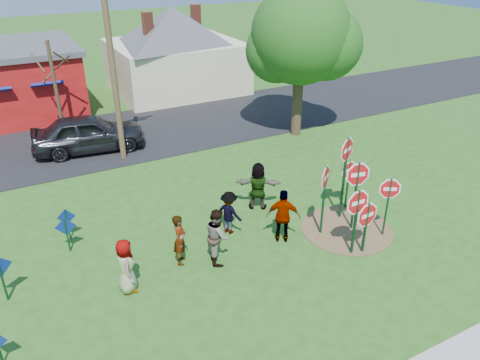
{
  "coord_description": "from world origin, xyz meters",
  "views": [
    {
      "loc": [
        -5.36,
        -11.5,
        9.14
      ],
      "look_at": [
        1.6,
        1.58,
        1.5
      ],
      "focal_mm": 35.0,
      "sensor_mm": 36.0,
      "label": 1
    }
  ],
  "objects_px": {
    "stop_sign_c": "(357,181)",
    "suv": "(89,133)",
    "person_a": "(126,266)",
    "utility_pole": "(112,63)",
    "stop_sign_a": "(357,208)",
    "person_b": "(180,239)",
    "stop_sign_d": "(349,173)",
    "stop_sign_b": "(346,158)",
    "leafy_tree": "(303,40)"
  },
  "relations": [
    {
      "from": "stop_sign_c",
      "to": "person_b",
      "type": "relative_size",
      "value": 1.6
    },
    {
      "from": "person_b",
      "to": "person_a",
      "type": "bearing_deg",
      "value": 134.42
    },
    {
      "from": "stop_sign_d",
      "to": "person_b",
      "type": "distance_m",
      "value": 6.83
    },
    {
      "from": "stop_sign_c",
      "to": "person_a",
      "type": "height_order",
      "value": "stop_sign_c"
    },
    {
      "from": "stop_sign_a",
      "to": "leafy_tree",
      "type": "bearing_deg",
      "value": 65.34
    },
    {
      "from": "person_a",
      "to": "person_b",
      "type": "bearing_deg",
      "value": -66.02
    },
    {
      "from": "suv",
      "to": "leafy_tree",
      "type": "relative_size",
      "value": 0.69
    },
    {
      "from": "stop_sign_a",
      "to": "person_b",
      "type": "distance_m",
      "value": 5.59
    },
    {
      "from": "stop_sign_c",
      "to": "person_a",
      "type": "bearing_deg",
      "value": -169.9
    },
    {
      "from": "stop_sign_a",
      "to": "stop_sign_d",
      "type": "bearing_deg",
      "value": 54.63
    },
    {
      "from": "person_a",
      "to": "stop_sign_a",
      "type": "bearing_deg",
      "value": -95.45
    },
    {
      "from": "suv",
      "to": "leafy_tree",
      "type": "height_order",
      "value": "leafy_tree"
    },
    {
      "from": "stop_sign_a",
      "to": "person_a",
      "type": "distance_m",
      "value": 7.17
    },
    {
      "from": "stop_sign_c",
      "to": "utility_pole",
      "type": "distance_m",
      "value": 11.44
    },
    {
      "from": "stop_sign_c",
      "to": "stop_sign_d",
      "type": "distance_m",
      "value": 1.53
    },
    {
      "from": "person_a",
      "to": "person_b",
      "type": "height_order",
      "value": "person_a"
    },
    {
      "from": "stop_sign_a",
      "to": "person_b",
      "type": "relative_size",
      "value": 1.46
    },
    {
      "from": "stop_sign_d",
      "to": "person_b",
      "type": "bearing_deg",
      "value": -173.01
    },
    {
      "from": "stop_sign_b",
      "to": "stop_sign_d",
      "type": "height_order",
      "value": "stop_sign_b"
    },
    {
      "from": "stop_sign_c",
      "to": "person_a",
      "type": "relative_size",
      "value": 1.59
    },
    {
      "from": "suv",
      "to": "stop_sign_b",
      "type": "bearing_deg",
      "value": -139.76
    },
    {
      "from": "stop_sign_a",
      "to": "stop_sign_b",
      "type": "height_order",
      "value": "stop_sign_b"
    },
    {
      "from": "stop_sign_c",
      "to": "suv",
      "type": "bearing_deg",
      "value": 134.17
    },
    {
      "from": "stop_sign_d",
      "to": "suv",
      "type": "distance_m",
      "value": 12.48
    },
    {
      "from": "stop_sign_d",
      "to": "suv",
      "type": "height_order",
      "value": "stop_sign_d"
    },
    {
      "from": "person_a",
      "to": "utility_pole",
      "type": "bearing_deg",
      "value": -6.74
    },
    {
      "from": "person_b",
      "to": "stop_sign_c",
      "type": "bearing_deg",
      "value": -71.26
    },
    {
      "from": "leafy_tree",
      "to": "stop_sign_c",
      "type": "bearing_deg",
      "value": -112.33
    },
    {
      "from": "suv",
      "to": "stop_sign_a",
      "type": "bearing_deg",
      "value": -147.98
    },
    {
      "from": "stop_sign_c",
      "to": "suv",
      "type": "height_order",
      "value": "stop_sign_c"
    },
    {
      "from": "stop_sign_b",
      "to": "utility_pole",
      "type": "height_order",
      "value": "utility_pole"
    },
    {
      "from": "stop_sign_b",
      "to": "stop_sign_c",
      "type": "bearing_deg",
      "value": -120.47
    },
    {
      "from": "utility_pole",
      "to": "leafy_tree",
      "type": "distance_m",
      "value": 9.06
    },
    {
      "from": "utility_pole",
      "to": "leafy_tree",
      "type": "relative_size",
      "value": 1.13
    },
    {
      "from": "person_a",
      "to": "suv",
      "type": "relative_size",
      "value": 0.33
    },
    {
      "from": "stop_sign_b",
      "to": "stop_sign_c",
      "type": "xyz_separation_m",
      "value": [
        -0.11,
        -0.78,
        -0.52
      ]
    },
    {
      "from": "stop_sign_b",
      "to": "suv",
      "type": "distance_m",
      "value": 12.58
    },
    {
      "from": "person_b",
      "to": "suv",
      "type": "height_order",
      "value": "suv"
    },
    {
      "from": "stop_sign_a",
      "to": "stop_sign_c",
      "type": "height_order",
      "value": "stop_sign_c"
    },
    {
      "from": "stop_sign_d",
      "to": "person_a",
      "type": "height_order",
      "value": "stop_sign_d"
    },
    {
      "from": "stop_sign_d",
      "to": "person_b",
      "type": "relative_size",
      "value": 1.2
    },
    {
      "from": "stop_sign_c",
      "to": "suv",
      "type": "distance_m",
      "value": 13.13
    },
    {
      "from": "stop_sign_b",
      "to": "person_a",
      "type": "relative_size",
      "value": 1.92
    },
    {
      "from": "stop_sign_d",
      "to": "leafy_tree",
      "type": "relative_size",
      "value": 0.27
    },
    {
      "from": "person_a",
      "to": "leafy_tree",
      "type": "bearing_deg",
      "value": -46.97
    },
    {
      "from": "utility_pole",
      "to": "stop_sign_b",
      "type": "bearing_deg",
      "value": -57.9
    },
    {
      "from": "utility_pole",
      "to": "stop_sign_d",
      "type": "bearing_deg",
      "value": -53.55
    },
    {
      "from": "person_b",
      "to": "utility_pole",
      "type": "relative_size",
      "value": 0.2
    },
    {
      "from": "stop_sign_c",
      "to": "stop_sign_d",
      "type": "bearing_deg",
      "value": 72.6
    },
    {
      "from": "stop_sign_a",
      "to": "stop_sign_d",
      "type": "xyz_separation_m",
      "value": [
        1.72,
        2.41,
        -0.26
      ]
    }
  ]
}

